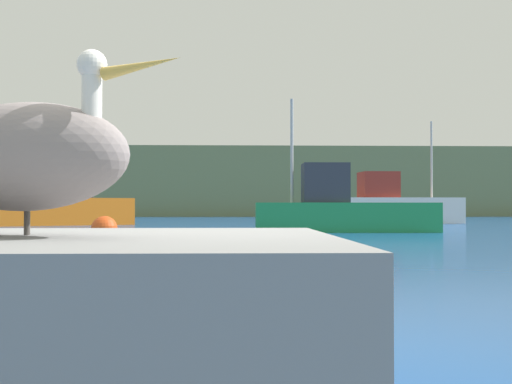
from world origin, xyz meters
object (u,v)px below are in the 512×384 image
(pelican, at_px, (23,156))
(mooring_buoy, at_px, (104,229))
(fishing_boat_green, at_px, (341,210))
(fishing_boat_white, at_px, (390,206))
(fishing_boat_orange, at_px, (65,207))

(pelican, distance_m, mooring_buoy, 14.95)
(fishing_boat_green, relative_size, fishing_boat_white, 0.88)
(fishing_boat_orange, xyz_separation_m, mooring_buoy, (5.32, -16.59, -0.57))
(pelican, distance_m, fishing_boat_orange, 32.28)
(fishing_boat_green, relative_size, fishing_boat_orange, 0.97)
(pelican, xyz_separation_m, fishing_boat_orange, (-7.86, 31.30, -0.28))
(fishing_boat_green, height_order, fishing_boat_orange, fishing_boat_green)
(fishing_boat_white, distance_m, fishing_boat_orange, 18.18)
(mooring_buoy, bearing_deg, fishing_boat_green, 42.40)
(mooring_buoy, bearing_deg, pelican, -80.21)
(fishing_boat_white, xyz_separation_m, mooring_buoy, (-12.60, -19.62, -0.65))
(fishing_boat_green, distance_m, mooring_buoy, 10.36)
(fishing_boat_orange, distance_m, mooring_buoy, 17.44)
(pelican, bearing_deg, fishing_boat_orange, 130.96)
(fishing_boat_green, xyz_separation_m, fishing_boat_white, (4.96, 12.64, 0.16))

